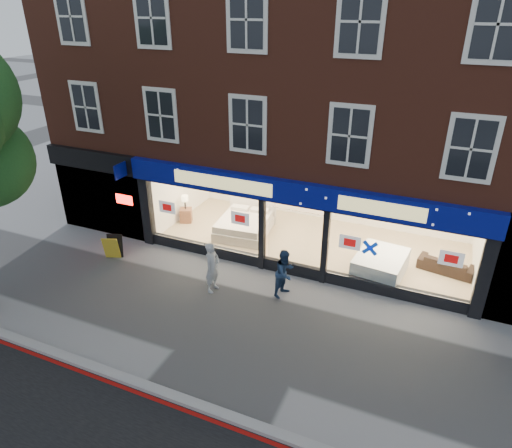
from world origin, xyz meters
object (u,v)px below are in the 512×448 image
Objects in this scene: sofa at (446,264)px; pedestrian_grey at (212,267)px; display_bed at (245,224)px; mattress_stack at (380,265)px; a_board at (113,247)px; pedestrian_blue at (285,273)px.

sofa is 1.06× the size of pedestrian_grey.
pedestrian_grey is at bearing 40.81° from sofa.
mattress_stack is (5.22, -1.01, 0.01)m from display_bed.
a_board reaches higher than sofa.
pedestrian_grey is (-6.52, -3.82, 0.46)m from sofa.
sofa is (1.95, 1.07, -0.11)m from mattress_stack.
pedestrian_grey reaches higher than display_bed.
pedestrian_blue is (-2.48, -2.09, 0.29)m from mattress_stack.
sofa is 11.16m from a_board.
pedestrian_grey is (0.64, -3.76, 0.36)m from display_bed.
display_bed is 1.21× the size of mattress_stack.
pedestrian_grey is at bearing -148.97° from mattress_stack.
pedestrian_grey is at bearing 124.42° from pedestrian_blue.
display_bed is 4.83m from a_board.
a_board is at bearing 28.50° from sofa.
a_board is 6.20m from pedestrian_blue.
display_bed is 1.39× the size of sofa.
display_bed is at bearing 15.53° from pedestrian_grey.
sofa is at bearing -2.22° from a_board.
display_bed is 7.17m from sofa.
mattress_stack is 8.99m from a_board.
mattress_stack is 1.22× the size of pedestrian_grey.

